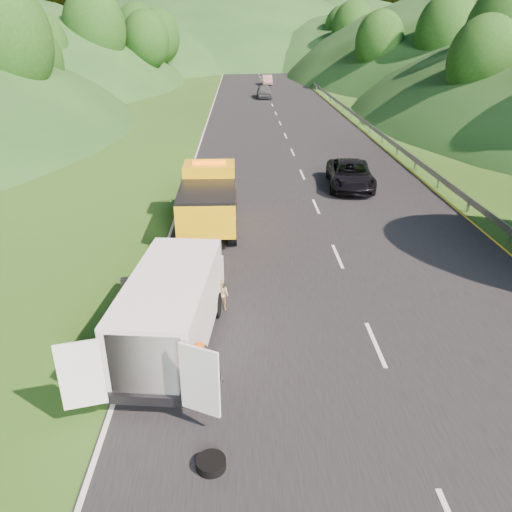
{
  "coord_description": "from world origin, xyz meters",
  "views": [
    {
      "loc": [
        -0.77,
        -13.73,
        8.22
      ],
      "look_at": [
        -0.3,
        1.33,
        1.3
      ],
      "focal_mm": 35.0,
      "sensor_mm": 36.0,
      "label": 1
    }
  ],
  "objects_px": {
    "white_van": "(173,306)",
    "woman": "(177,317)",
    "worker": "(203,409)",
    "child": "(222,310)",
    "suitcase": "(126,285)",
    "tow_truck": "(209,198)",
    "passing_suv": "(349,187)",
    "spare_tire": "(211,468)"
  },
  "relations": [
    {
      "from": "woman",
      "to": "tow_truck",
      "type": "bearing_deg",
      "value": -34.61
    },
    {
      "from": "suitcase",
      "to": "child",
      "type": "bearing_deg",
      "value": -21.3
    },
    {
      "from": "woman",
      "to": "child",
      "type": "height_order",
      "value": "woman"
    },
    {
      "from": "child",
      "to": "worker",
      "type": "bearing_deg",
      "value": -66.78
    },
    {
      "from": "spare_tire",
      "to": "suitcase",
      "type": "bearing_deg",
      "value": 113.23
    },
    {
      "from": "woman",
      "to": "spare_tire",
      "type": "distance_m",
      "value": 6.06
    },
    {
      "from": "woman",
      "to": "passing_suv",
      "type": "height_order",
      "value": "woman"
    },
    {
      "from": "worker",
      "to": "tow_truck",
      "type": "bearing_deg",
      "value": 59.27
    },
    {
      "from": "passing_suv",
      "to": "woman",
      "type": "bearing_deg",
      "value": -115.38
    },
    {
      "from": "woman",
      "to": "suitcase",
      "type": "distance_m",
      "value": 2.54
    },
    {
      "from": "child",
      "to": "suitcase",
      "type": "bearing_deg",
      "value": -173.97
    },
    {
      "from": "spare_tire",
      "to": "child",
      "type": "bearing_deg",
      "value": 89.68
    },
    {
      "from": "child",
      "to": "suitcase",
      "type": "distance_m",
      "value": 3.54
    },
    {
      "from": "tow_truck",
      "to": "passing_suv",
      "type": "distance_m",
      "value": 9.58
    },
    {
      "from": "tow_truck",
      "to": "white_van",
      "type": "height_order",
      "value": "tow_truck"
    },
    {
      "from": "woman",
      "to": "worker",
      "type": "bearing_deg",
      "value": 164.23
    },
    {
      "from": "white_van",
      "to": "suitcase",
      "type": "height_order",
      "value": "white_van"
    },
    {
      "from": "woman",
      "to": "passing_suv",
      "type": "relative_size",
      "value": 0.29
    },
    {
      "from": "woman",
      "to": "worker",
      "type": "height_order",
      "value": "worker"
    },
    {
      "from": "tow_truck",
      "to": "spare_tire",
      "type": "xyz_separation_m",
      "value": [
        0.74,
        -13.77,
        -1.33
      ]
    },
    {
      "from": "suitcase",
      "to": "woman",
      "type": "bearing_deg",
      "value": -41.31
    },
    {
      "from": "tow_truck",
      "to": "white_van",
      "type": "bearing_deg",
      "value": -93.46
    },
    {
      "from": "white_van",
      "to": "woman",
      "type": "height_order",
      "value": "white_van"
    },
    {
      "from": "child",
      "to": "passing_suv",
      "type": "bearing_deg",
      "value": 90.18
    },
    {
      "from": "tow_truck",
      "to": "spare_tire",
      "type": "bearing_deg",
      "value": -87.43
    },
    {
      "from": "white_van",
      "to": "passing_suv",
      "type": "distance_m",
      "value": 17.17
    },
    {
      "from": "child",
      "to": "passing_suv",
      "type": "height_order",
      "value": "passing_suv"
    },
    {
      "from": "tow_truck",
      "to": "woman",
      "type": "xyz_separation_m",
      "value": [
        -0.62,
        -7.86,
        -1.33
      ]
    },
    {
      "from": "white_van",
      "to": "worker",
      "type": "bearing_deg",
      "value": -64.69
    },
    {
      "from": "white_van",
      "to": "worker",
      "type": "relative_size",
      "value": 3.76
    },
    {
      "from": "white_van",
      "to": "worker",
      "type": "distance_m",
      "value": 3.08
    },
    {
      "from": "white_van",
      "to": "spare_tire",
      "type": "distance_m",
      "value": 4.74
    },
    {
      "from": "white_van",
      "to": "worker",
      "type": "xyz_separation_m",
      "value": [
        0.93,
        -2.64,
        -1.29
      ]
    },
    {
      "from": "passing_suv",
      "to": "tow_truck",
      "type": "bearing_deg",
      "value": -137.13
    },
    {
      "from": "child",
      "to": "passing_suv",
      "type": "relative_size",
      "value": 0.2
    },
    {
      "from": "tow_truck",
      "to": "white_van",
      "type": "relative_size",
      "value": 0.96
    },
    {
      "from": "worker",
      "to": "suitcase",
      "type": "xyz_separation_m",
      "value": [
        -2.96,
        5.83,
        0.27
      ]
    },
    {
      "from": "white_van",
      "to": "passing_suv",
      "type": "xyz_separation_m",
      "value": [
        8.03,
        15.12,
        -1.29
      ]
    },
    {
      "from": "passing_suv",
      "to": "suitcase",
      "type": "bearing_deg",
      "value": -124.54
    },
    {
      "from": "tow_truck",
      "to": "worker",
      "type": "height_order",
      "value": "tow_truck"
    },
    {
      "from": "child",
      "to": "spare_tire",
      "type": "relative_size",
      "value": 1.67
    },
    {
      "from": "tow_truck",
      "to": "child",
      "type": "distance_m",
      "value": 7.63
    }
  ]
}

